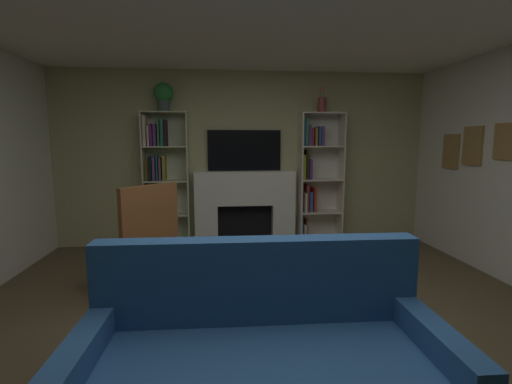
% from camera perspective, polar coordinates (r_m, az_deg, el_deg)
% --- Properties ---
extents(ground_plane, '(6.83, 6.83, 0.00)m').
position_cam_1_polar(ground_plane, '(2.97, 2.43, -22.94)').
color(ground_plane, brown).
extents(wall_back_accent, '(5.51, 0.06, 2.52)m').
position_cam_1_polar(wall_back_accent, '(5.41, -1.88, 5.19)').
color(wall_back_accent, tan).
rests_on(wall_back_accent, ground_plane).
extents(fireplace, '(1.55, 0.55, 1.09)m').
position_cam_1_polar(fireplace, '(5.34, -1.73, -2.17)').
color(fireplace, white).
rests_on(fireplace, ground_plane).
extents(tv, '(1.06, 0.06, 0.59)m').
position_cam_1_polar(tv, '(5.35, -1.84, 6.50)').
color(tv, black).
rests_on(tv, fireplace).
extents(bookshelf_left, '(0.63, 0.28, 1.92)m').
position_cam_1_polar(bookshelf_left, '(5.35, -14.51, 2.13)').
color(bookshelf_left, beige).
rests_on(bookshelf_left, ground_plane).
extents(bookshelf_right, '(0.63, 0.32, 1.92)m').
position_cam_1_polar(bookshelf_right, '(5.46, 9.14, 2.39)').
color(bookshelf_right, silver).
rests_on(bookshelf_right, ground_plane).
extents(potted_plant, '(0.27, 0.27, 0.39)m').
position_cam_1_polar(potted_plant, '(5.30, -14.22, 14.51)').
color(potted_plant, '#425754').
rests_on(potted_plant, bookshelf_left).
extents(vase_with_flowers, '(0.13, 0.13, 0.36)m').
position_cam_1_polar(vase_with_flowers, '(5.44, 10.26, 13.37)').
color(vase_with_flowers, brown).
rests_on(vase_with_flowers, bookshelf_right).
extents(couch, '(2.00, 0.96, 0.93)m').
position_cam_1_polar(couch, '(2.22, 0.99, -25.85)').
color(couch, '#2B5891').
rests_on(couch, ground_plane).
extents(armchair, '(0.87, 0.87, 1.10)m').
position_cam_1_polar(armchair, '(3.89, -17.57, -7.12)').
color(armchair, brown).
rests_on(armchair, ground_plane).
extents(coffee_table, '(0.87, 0.48, 0.43)m').
position_cam_1_polar(coffee_table, '(2.83, -0.89, -16.18)').
color(coffee_table, brown).
rests_on(coffee_table, ground_plane).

